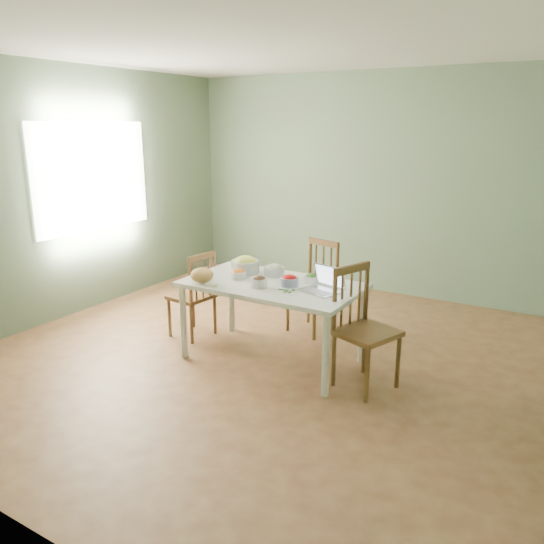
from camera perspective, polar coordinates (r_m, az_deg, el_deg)
The scene contains 20 objects.
floor at distance 4.99m, azimuth -0.50°, elevation -9.05°, with size 5.00×5.00×0.00m, color brown.
ceiling at distance 4.58m, azimuth -0.59°, elevation 23.37°, with size 5.00×5.00×0.00m, color white.
wall_back at distance 6.83m, azimuth 10.64°, elevation 9.16°, with size 5.00×0.00×2.70m, color #5F705A.
wall_left at distance 6.26m, azimuth -20.62°, elevation 7.89°, with size 0.00×5.00×2.70m, color #5F705A.
window_left at distance 6.42m, azimuth -18.53°, elevation 9.59°, with size 0.04×1.60×1.20m, color white.
dining_table at distance 4.81m, azimuth 0.00°, elevation -5.31°, with size 1.54×0.87×0.72m, color white, non-canonical shape.
chair_far at distance 5.45m, azimuth 4.27°, elevation -1.67°, with size 0.41×0.39×0.94m, color #5D3514, non-canonical shape.
chair_left at distance 5.40m, azimuth -8.59°, elevation -2.34°, with size 0.39×0.37×0.87m, color #5D3514, non-canonical shape.
chair_right at distance 4.34m, azimuth 10.12°, elevation -6.08°, with size 0.44×0.42×0.99m, color #5D3514, non-canonical shape.
bread_boule at distance 4.74m, azimuth -7.47°, elevation -0.33°, with size 0.20×0.20×0.13m, color tan.
butter_stick at distance 4.61m, azimuth -6.57°, elevation -1.41°, with size 0.11×0.03×0.03m, color #F1EBB7.
bowl_squash at distance 5.02m, azimuth -2.87°, elevation 0.81°, with size 0.26×0.26×0.15m, color yellow, non-canonical shape.
bowl_carrot at distance 4.84m, azimuth -3.63°, elevation -0.20°, with size 0.15×0.15×0.08m, color orange, non-canonical shape.
bowl_onion at distance 4.92m, azimuth 0.25°, elevation 0.22°, with size 0.19×0.19×0.10m, color beige, non-canonical shape.
bowl_mushroom at distance 4.57m, azimuth -1.43°, elevation -1.04°, with size 0.15×0.15×0.10m, color #32150A, non-canonical shape.
bowl_redpep at distance 4.60m, azimuth 1.85°, elevation -0.92°, with size 0.16×0.16×0.09m, color #BC0104, non-canonical shape.
bowl_broccoli at distance 4.72m, azimuth 4.21°, elevation -0.65°, with size 0.13×0.13×0.08m, color black, non-canonical shape.
flatbread at distance 4.81m, azimuth 5.76°, elevation -0.75°, with size 0.19×0.19×0.02m, color beige.
basil_bunch at distance 4.48m, azimuth 1.49°, elevation -1.89°, with size 0.18×0.18×0.02m, color #2F6F25, non-canonical shape.
laptop at distance 4.43m, azimuth 5.05°, elevation -0.86°, with size 0.31×0.27×0.21m, color silver, non-canonical shape.
Camera 1 is at (2.38, -3.87, 2.07)m, focal length 35.31 mm.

